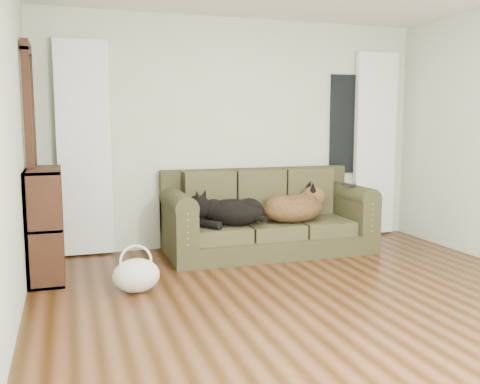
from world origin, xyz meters
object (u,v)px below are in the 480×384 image
object	(u,v)px
dog_black_lab	(229,213)
dog_shepherd	(295,208)
sofa	(269,212)
tote_bag	(136,274)
bookshelf	(46,225)

from	to	relation	value
dog_black_lab	dog_shepherd	bearing A→B (deg)	27.84
sofa	dog_shepherd	size ratio (longest dim) A/B	3.01
sofa	dog_black_lab	bearing A→B (deg)	-169.75
dog_shepherd	tote_bag	distance (m)	2.07
tote_bag	bookshelf	bearing A→B (deg)	136.68
dog_black_lab	tote_bag	xyz separation A→B (m)	(-1.09, -0.88, -0.32)
tote_bag	bookshelf	size ratio (longest dim) A/B	0.39
sofa	tote_bag	world-z (taller)	sofa
dog_shepherd	bookshelf	xyz separation A→B (m)	(-2.57, -0.18, 0.01)
tote_bag	bookshelf	xyz separation A→B (m)	(-0.73, 0.69, 0.34)
dog_shepherd	tote_bag	xyz separation A→B (m)	(-1.84, -0.87, -0.33)
tote_bag	bookshelf	distance (m)	1.06
sofa	bookshelf	bearing A→B (deg)	-173.09
sofa	dog_shepherd	bearing A→B (deg)	-19.32
sofa	dog_shepherd	world-z (taller)	sofa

